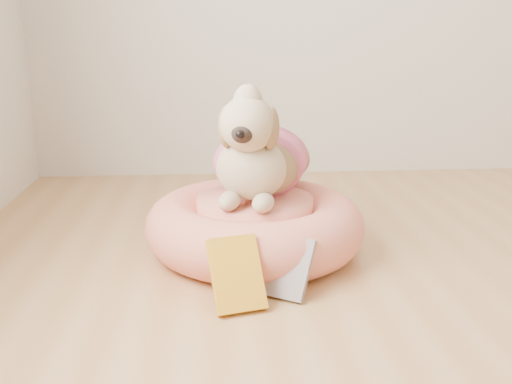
{
  "coord_description": "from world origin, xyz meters",
  "views": [
    {
      "loc": [
        -1.12,
        -0.64,
        0.71
      ],
      "look_at": [
        -0.98,
        1.1,
        0.22
      ],
      "focal_mm": 40.0,
      "sensor_mm": 36.0,
      "label": 1
    }
  ],
  "objects": [
    {
      "name": "pet_bed",
      "position": [
        -0.98,
        1.15,
        0.09
      ],
      "size": [
        0.72,
        0.72,
        0.19
      ],
      "color": "#EC6C5C",
      "rests_on": "floor"
    },
    {
      "name": "dog",
      "position": [
        -0.97,
        1.17,
        0.38
      ],
      "size": [
        0.5,
        0.6,
        0.38
      ],
      "primitive_type": null,
      "rotation": [
        0.0,
        0.0,
        -0.29
      ],
      "color": "brown",
      "rests_on": "pet_bed"
    },
    {
      "name": "book_yellow",
      "position": [
        -1.06,
        0.75,
        0.09
      ],
      "size": [
        0.16,
        0.16,
        0.18
      ],
      "primitive_type": "cube",
      "rotation": [
        -0.6,
        0.0,
        0.25
      ],
      "color": "yellow",
      "rests_on": "floor"
    },
    {
      "name": "book_white",
      "position": [
        -0.91,
        0.81,
        0.08
      ],
      "size": [
        0.16,
        0.16,
        0.16
      ],
      "primitive_type": "cube",
      "rotation": [
        -0.61,
        0.0,
        -0.55
      ],
      "color": "white",
      "rests_on": "floor"
    }
  ]
}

